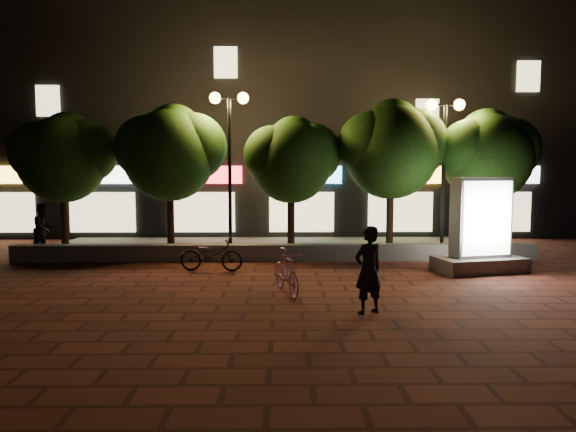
{
  "coord_description": "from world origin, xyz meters",
  "views": [
    {
      "loc": [
        0.16,
        -11.13,
        2.7
      ],
      "look_at": [
        0.34,
        1.5,
        1.59
      ],
      "focal_mm": 31.16,
      "sensor_mm": 36.0,
      "label": 1
    }
  ],
  "objects_px": {
    "tree_mid": "(293,157)",
    "rider": "(368,270)",
    "scooter_pink": "(287,272)",
    "tree_far_right": "(488,152)",
    "tree_far_left": "(64,154)",
    "tree_left": "(171,150)",
    "street_lamp_right": "(445,135)",
    "street_lamp_left": "(229,131)",
    "tree_right": "(392,146)",
    "pedestrian": "(44,228)",
    "scooter_parked": "(211,255)",
    "ad_kiosk": "(480,234)"
  },
  "relations": [
    {
      "from": "tree_mid",
      "to": "rider",
      "type": "relative_size",
      "value": 2.66
    },
    {
      "from": "scooter_pink",
      "to": "tree_far_right",
      "type": "bearing_deg",
      "value": 23.65
    },
    {
      "from": "tree_far_left",
      "to": "tree_mid",
      "type": "distance_m",
      "value": 7.5
    },
    {
      "from": "rider",
      "to": "tree_left",
      "type": "bearing_deg",
      "value": -81.06
    },
    {
      "from": "tree_far_right",
      "to": "street_lamp_right",
      "type": "distance_m",
      "value": 1.66
    },
    {
      "from": "street_lamp_left",
      "to": "street_lamp_right",
      "type": "xyz_separation_m",
      "value": [
        7.0,
        0.0,
        -0.13
      ]
    },
    {
      "from": "tree_right",
      "to": "pedestrian",
      "type": "height_order",
      "value": "tree_right"
    },
    {
      "from": "scooter_parked",
      "to": "pedestrian",
      "type": "bearing_deg",
      "value": 71.54
    },
    {
      "from": "ad_kiosk",
      "to": "rider",
      "type": "bearing_deg",
      "value": -133.02
    },
    {
      "from": "tree_left",
      "to": "ad_kiosk",
      "type": "distance_m",
      "value": 9.88
    },
    {
      "from": "tree_right",
      "to": "scooter_pink",
      "type": "relative_size",
      "value": 3.02
    },
    {
      "from": "tree_right",
      "to": "scooter_pink",
      "type": "height_order",
      "value": "tree_right"
    },
    {
      "from": "tree_mid",
      "to": "tree_far_right",
      "type": "bearing_deg",
      "value": 0.0
    },
    {
      "from": "ad_kiosk",
      "to": "rider",
      "type": "relative_size",
      "value": 1.53
    },
    {
      "from": "tree_far_left",
      "to": "ad_kiosk",
      "type": "bearing_deg",
      "value": -14.41
    },
    {
      "from": "tree_far_left",
      "to": "tree_mid",
      "type": "height_order",
      "value": "tree_far_left"
    },
    {
      "from": "tree_far_left",
      "to": "pedestrian",
      "type": "bearing_deg",
      "value": -139.05
    },
    {
      "from": "tree_mid",
      "to": "tree_far_right",
      "type": "height_order",
      "value": "tree_far_right"
    },
    {
      "from": "tree_far_left",
      "to": "tree_left",
      "type": "relative_size",
      "value": 0.95
    },
    {
      "from": "street_lamp_left",
      "to": "pedestrian",
      "type": "xyz_separation_m",
      "value": [
        -6.0,
        -0.22,
        -3.13
      ]
    },
    {
      "from": "street_lamp_left",
      "to": "tree_right",
      "type": "bearing_deg",
      "value": 2.81
    },
    {
      "from": "tree_right",
      "to": "street_lamp_right",
      "type": "height_order",
      "value": "tree_right"
    },
    {
      "from": "tree_mid",
      "to": "rider",
      "type": "xyz_separation_m",
      "value": [
        1.28,
        -7.23,
        -2.37
      ]
    },
    {
      "from": "scooter_pink",
      "to": "ad_kiosk",
      "type": "bearing_deg",
      "value": 8.82
    },
    {
      "from": "street_lamp_left",
      "to": "rider",
      "type": "bearing_deg",
      "value": -64.46
    },
    {
      "from": "tree_mid",
      "to": "ad_kiosk",
      "type": "distance_m",
      "value": 6.35
    },
    {
      "from": "tree_far_right",
      "to": "ad_kiosk",
      "type": "relative_size",
      "value": 1.85
    },
    {
      "from": "tree_far_right",
      "to": "pedestrian",
      "type": "height_order",
      "value": "tree_far_right"
    },
    {
      "from": "tree_left",
      "to": "scooter_pink",
      "type": "bearing_deg",
      "value": -56.99
    },
    {
      "from": "tree_left",
      "to": "scooter_pink",
      "type": "relative_size",
      "value": 2.91
    },
    {
      "from": "tree_far_right",
      "to": "tree_far_left",
      "type": "bearing_deg",
      "value": -180.0
    },
    {
      "from": "tree_mid",
      "to": "street_lamp_left",
      "type": "distance_m",
      "value": 2.22
    },
    {
      "from": "tree_mid",
      "to": "tree_right",
      "type": "xyz_separation_m",
      "value": [
        3.31,
        0.0,
        0.35
      ]
    },
    {
      "from": "street_lamp_right",
      "to": "pedestrian",
      "type": "height_order",
      "value": "street_lamp_right"
    },
    {
      "from": "tree_far_right",
      "to": "rider",
      "type": "distance_m",
      "value": 9.27
    },
    {
      "from": "street_lamp_right",
      "to": "scooter_parked",
      "type": "bearing_deg",
      "value": -158.8
    },
    {
      "from": "scooter_pink",
      "to": "rider",
      "type": "bearing_deg",
      "value": -60.67
    },
    {
      "from": "tree_mid",
      "to": "tree_right",
      "type": "relative_size",
      "value": 0.89
    },
    {
      "from": "street_lamp_right",
      "to": "scooter_pink",
      "type": "bearing_deg",
      "value": -133.6
    },
    {
      "from": "street_lamp_right",
      "to": "scooter_pink",
      "type": "height_order",
      "value": "street_lamp_right"
    },
    {
      "from": "tree_right",
      "to": "ad_kiosk",
      "type": "xyz_separation_m",
      "value": [
        1.72,
        -3.22,
        -2.53
      ]
    },
    {
      "from": "scooter_parked",
      "to": "pedestrian",
      "type": "distance_m",
      "value": 6.33
    },
    {
      "from": "tree_left",
      "to": "scooter_parked",
      "type": "height_order",
      "value": "tree_left"
    },
    {
      "from": "scooter_pink",
      "to": "scooter_parked",
      "type": "height_order",
      "value": "scooter_pink"
    },
    {
      "from": "tree_right",
      "to": "scooter_parked",
      "type": "xyz_separation_m",
      "value": [
        -5.6,
        -3.07,
        -3.11
      ]
    },
    {
      "from": "street_lamp_right",
      "to": "ad_kiosk",
      "type": "distance_m",
      "value": 4.11
    },
    {
      "from": "tree_left",
      "to": "ad_kiosk",
      "type": "xyz_separation_m",
      "value": [
        9.02,
        -3.22,
        -2.41
      ]
    },
    {
      "from": "tree_left",
      "to": "scooter_parked",
      "type": "distance_m",
      "value": 4.61
    },
    {
      "from": "street_lamp_right",
      "to": "pedestrian",
      "type": "bearing_deg",
      "value": -179.05
    },
    {
      "from": "tree_far_left",
      "to": "scooter_pink",
      "type": "relative_size",
      "value": 2.76
    }
  ]
}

